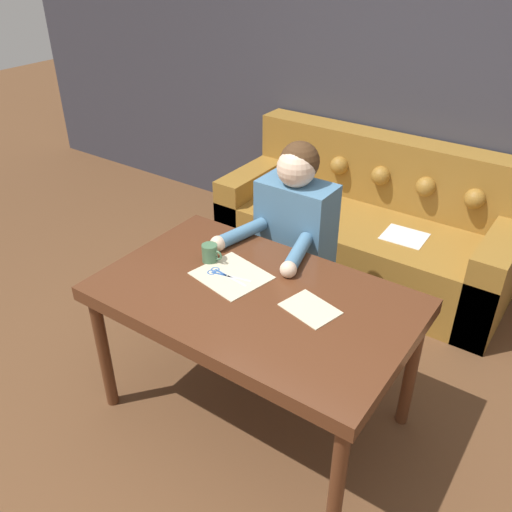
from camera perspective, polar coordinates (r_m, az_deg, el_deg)
ground_plane at (r=2.82m, az=0.99°, el=-17.80°), size 16.00×16.00×0.00m
wall_back at (r=3.81m, az=19.54°, el=17.16°), size 8.00×0.06×2.60m
dining_table at (r=2.45m, az=-0.20°, el=-5.33°), size 1.41×0.87×0.74m
couch at (r=3.86m, az=11.62°, el=2.81°), size 1.97×0.84×0.92m
person at (r=2.98m, az=3.99°, el=0.80°), size 0.50×0.60×1.22m
pattern_paper_main at (r=2.52m, az=-2.60°, el=-2.05°), size 0.36×0.33×0.00m
pattern_paper_offcut at (r=2.32m, az=5.72°, el=-5.55°), size 0.26×0.22×0.00m
scissors at (r=2.53m, az=-3.62°, el=-1.92°), size 0.22×0.07×0.01m
mug at (r=2.62m, az=-4.85°, el=0.30°), size 0.11×0.08×0.09m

